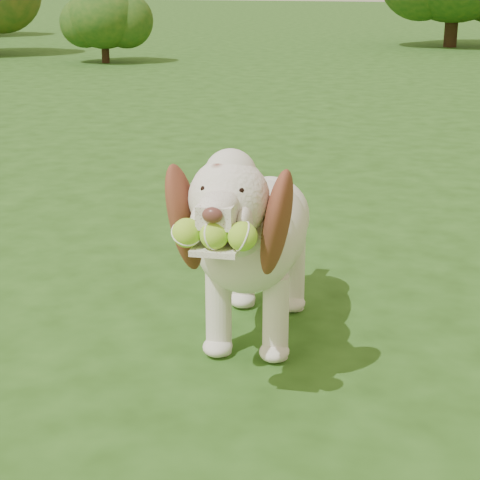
% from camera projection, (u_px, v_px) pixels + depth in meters
% --- Properties ---
extents(ground, '(80.00, 80.00, 0.00)m').
position_uv_depth(ground, '(172.00, 269.00, 3.69)').
color(ground, '#214513').
rests_on(ground, ground).
extents(dog, '(0.49, 1.23, 0.80)m').
position_uv_depth(dog, '(254.00, 230.00, 2.85)').
color(dog, white).
rests_on(dog, ground).
extents(shrub_a, '(1.13, 1.13, 1.17)m').
position_uv_depth(shrub_a, '(104.00, 17.00, 12.21)').
color(shrub_a, '#382314').
rests_on(shrub_a, ground).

